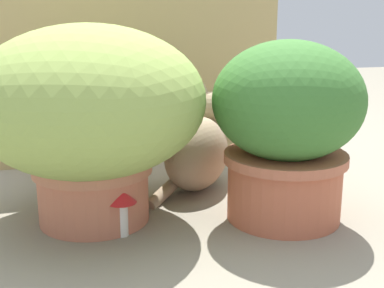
{
  "coord_description": "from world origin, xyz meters",
  "views": [
    {
      "loc": [
        -0.26,
        -1.27,
        0.53
      ],
      "look_at": [
        0.08,
        0.05,
        0.18
      ],
      "focal_mm": 49.43,
      "sensor_mm": 36.0,
      "label": 1
    }
  ],
  "objects_px": {
    "leafy_planter": "(287,124)",
    "cat": "(199,149)",
    "grass_planter": "(90,110)",
    "mushroom_ornament_red": "(122,202)"
  },
  "relations": [
    {
      "from": "leafy_planter",
      "to": "cat",
      "type": "height_order",
      "value": "leafy_planter"
    },
    {
      "from": "grass_planter",
      "to": "mushroom_ornament_red",
      "type": "distance_m",
      "value": 0.24
    },
    {
      "from": "leafy_planter",
      "to": "mushroom_ornament_red",
      "type": "bearing_deg",
      "value": -178.6
    },
    {
      "from": "leafy_planter",
      "to": "grass_planter",
      "type": "bearing_deg",
      "value": 167.37
    },
    {
      "from": "grass_planter",
      "to": "leafy_planter",
      "type": "relative_size",
      "value": 1.25
    },
    {
      "from": "grass_planter",
      "to": "mushroom_ornament_red",
      "type": "height_order",
      "value": "grass_planter"
    },
    {
      "from": "grass_planter",
      "to": "cat",
      "type": "bearing_deg",
      "value": 28.66
    },
    {
      "from": "grass_planter",
      "to": "cat",
      "type": "height_order",
      "value": "grass_planter"
    },
    {
      "from": "cat",
      "to": "mushroom_ornament_red",
      "type": "xyz_separation_m",
      "value": [
        -0.27,
        -0.3,
        -0.04
      ]
    },
    {
      "from": "cat",
      "to": "grass_planter",
      "type": "bearing_deg",
      "value": -151.34
    }
  ]
}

